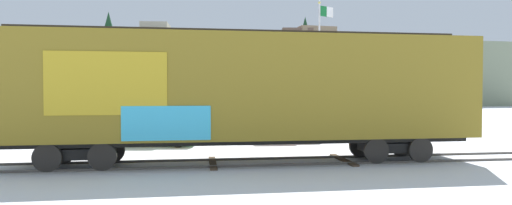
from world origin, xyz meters
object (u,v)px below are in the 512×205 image
Objects in this scene: parked_car_green at (148,129)px; parked_car_red at (280,125)px; freight_car at (243,89)px; flagpole at (321,53)px.

parked_car_green is 1.15× the size of parked_car_red.
freight_car is 3.49× the size of parked_car_green.
parked_car_green is at bearing -178.27° from parked_car_red.
parked_car_red is (-4.05, -4.83, -4.34)m from flagpole.
flagpole is 7.66m from parked_car_red.
parked_car_red is at bearing 63.77° from freight_car.
parked_car_red is at bearing -129.99° from flagpole.
parked_car_green is at bearing -154.81° from flagpole.
flagpole is at bearing 25.19° from parked_car_green.
freight_car is 13.19m from flagpole.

